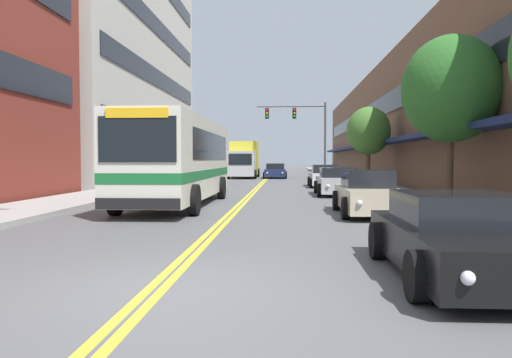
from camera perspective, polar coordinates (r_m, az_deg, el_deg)
name	(u,v)px	position (r m, az deg, el deg)	size (l,w,h in m)	color
ground_plane	(266,179)	(43.93, 1.15, -0.03)	(240.00, 240.00, 0.00)	#565659
sidewalk_left	(186,178)	(44.77, -7.95, 0.09)	(3.17, 106.00, 0.15)	#9E9B96
sidewalk_right	(347,179)	(44.20, 10.36, 0.04)	(3.17, 106.00, 0.15)	#9E9B96
centre_line	(266,179)	(43.93, 1.15, -0.03)	(0.34, 106.00, 0.01)	yellow
office_tower_left	(89,4)	(46.82, -18.55, 18.40)	(12.08, 29.32, 29.73)	#BCB7AD
storefront_row_right	(415,126)	(45.32, 17.76, 5.75)	(9.10, 68.00, 9.20)	brown
city_bus	(180,157)	(19.76, -8.72, 2.46)	(2.83, 10.96, 3.29)	silver
car_slate_blue_parked_left_near	(198,175)	(35.27, -6.64, 0.45)	(2.09, 4.41, 1.41)	#475675
car_black_parked_right_foreground	(459,238)	(8.20, 22.22, -6.26)	(2.19, 4.54, 1.27)	black
car_silver_parked_right_mid	(337,182)	(25.07, 9.29, -0.37)	(2.15, 4.58, 1.36)	#B7B7BC
car_champagne_parked_right_far	(368,194)	(16.47, 12.66, -1.70)	(1.97, 4.60, 1.43)	beige
car_white_parked_right_end	(325,177)	(32.41, 7.85, 0.26)	(2.07, 4.60, 1.42)	white
car_navy_moving_lead	(275,171)	(46.72, 2.22, 0.88)	(2.19, 4.82, 1.38)	#19234C
box_truck	(244,160)	(47.18, -1.41, 2.20)	(2.73, 6.82, 3.41)	#B7B7BC
traffic_signal_mast	(302,125)	(44.40, 5.29, 6.20)	(6.12, 0.38, 6.77)	#47474C
street_tree_right_mid	(451,89)	(19.22, 21.41, 9.54)	(3.45, 3.45, 6.02)	brown
street_tree_right_far	(369,131)	(32.47, 12.74, 5.38)	(2.75, 2.75, 4.94)	brown
fire_hydrant	(444,207)	(14.03, 20.74, -3.01)	(0.33, 0.25, 0.77)	#B7B7BC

